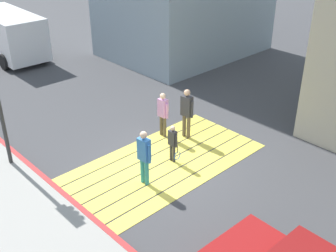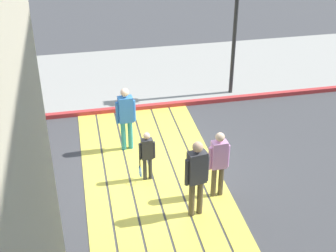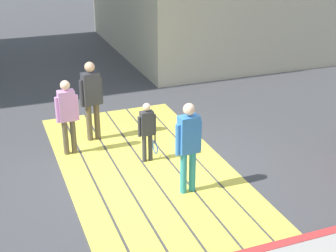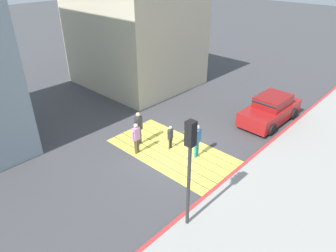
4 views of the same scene
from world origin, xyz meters
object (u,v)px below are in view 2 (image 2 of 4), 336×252
object	(u,v)px
traffic_light_corner	(237,1)
pedestrian_adult_side	(197,174)
pedestrian_child_with_racket	(147,154)
pedestrian_adult_lead	(219,160)
pedestrian_adult_trailing	(126,115)

from	to	relation	value
traffic_light_corner	pedestrian_adult_side	bearing A→B (deg)	-25.58
traffic_light_corner	pedestrian_adult_side	size ratio (longest dim) A/B	2.33
pedestrian_child_with_racket	pedestrian_adult_lead	bearing A→B (deg)	57.59
traffic_light_corner	pedestrian_adult_side	xyz separation A→B (m)	(5.27, -2.52, -1.98)
pedestrian_adult_lead	pedestrian_adult_trailing	distance (m)	2.89
pedestrian_adult_lead	pedestrian_child_with_racket	world-z (taller)	pedestrian_adult_lead
traffic_light_corner	pedestrian_adult_lead	size ratio (longest dim) A/B	2.58
pedestrian_adult_lead	pedestrian_adult_side	distance (m)	0.83
pedestrian_adult_lead	pedestrian_adult_trailing	world-z (taller)	pedestrian_adult_trailing
pedestrian_adult_trailing	pedestrian_child_with_racket	distance (m)	1.48
pedestrian_adult_trailing	traffic_light_corner	bearing A→B (deg)	123.78
pedestrian_adult_lead	pedestrian_child_with_racket	xyz separation A→B (m)	(-0.91, -1.43, -0.23)
pedestrian_adult_side	pedestrian_child_with_racket	size ratio (longest dim) A/B	1.42
traffic_light_corner	pedestrian_adult_trailing	bearing A→B (deg)	-56.22
pedestrian_adult_trailing	pedestrian_adult_side	distance (m)	3.05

